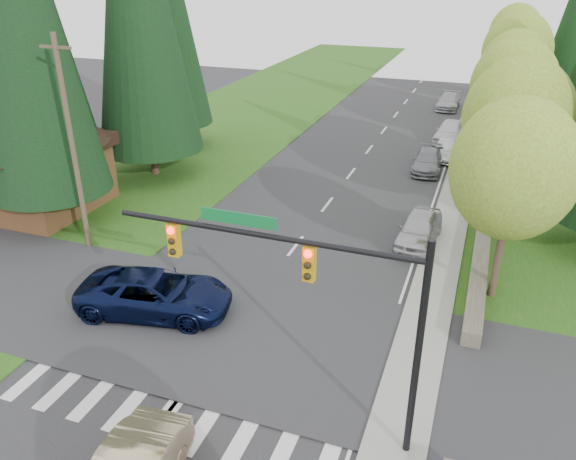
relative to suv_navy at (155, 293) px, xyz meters
The scene contains 23 objects.
grass_west 15.25m from the suv_navy, 129.47° to the left, with size 14.00×110.00×0.06m, color #195216.
cross_street 3.43m from the suv_navy, ahead, with size 120.00×8.00×0.10m, color #28282B.
sidewalk_east 17.16m from the suv_navy, 53.40° to the left, with size 1.80×80.00×0.13m, color gray.
curb_east 16.66m from the suv_navy, 55.75° to the left, with size 0.20×80.00×0.13m, color gray.
stone_wall_north 24.81m from the suv_navy, 61.29° to the left, with size 0.70×40.00×0.70m, color #4C4438.
traffic_signal 9.50m from the suv_navy, 25.96° to the right, with size 8.70×0.37×6.80m.
brown_building 13.69m from the suv_navy, 149.95° to the left, with size 8.40×8.40×5.40m.
utility_pole 8.42m from the suv_navy, 148.70° to the left, with size 1.60×0.24×10.00m.
decid_tree_0 14.58m from the suv_navy, 24.71° to the left, with size 4.80×4.80×8.37m.
decid_tree_1 18.62m from the suv_navy, 45.32° to the left, with size 5.20×5.20×8.80m.
decid_tree_2 23.89m from the suv_navy, 57.85° to the left, with size 5.00×5.00×8.82m.
decid_tree_3 29.93m from the suv_navy, 64.93° to the left, with size 5.00×5.00×8.55m.
decid_tree_4 36.42m from the suv_navy, 69.51° to the left, with size 5.40×5.40×9.18m.
decid_tree_5 42.87m from the suv_navy, 73.06° to the left, with size 4.80×4.80×8.30m.
decid_tree_6 49.63m from the suv_navy, 75.31° to the left, with size 5.20×5.20×8.86m.
conifer_w_a 15.03m from the suv_navy, 149.25° to the left, with size 6.12×6.12×19.80m.
conifer_w_b 18.34m from the suv_navy, 142.42° to the left, with size 5.44×5.44×17.80m.
suv_navy is the anchor object (origin of this frame).
parked_car_a 13.13m from the suv_navy, 47.22° to the left, with size 1.81×4.49×1.53m, color #AEADB2.
parked_car_b 22.08m from the suv_navy, 69.01° to the left, with size 1.82×4.47×1.30m, color slate.
parked_car_c 25.14m from the suv_navy, 69.22° to the left, with size 1.37×3.92×1.29m, color #9F9FA3.
parked_car_d 29.10m from the suv_navy, 72.68° to the left, with size 1.94×4.83×1.64m, color silver.
parked_car_e 39.44m from the suv_navy, 79.01° to the left, with size 1.90×4.68×1.36m, color #9C9CA1.
Camera 1 is at (8.04, -7.63, 12.72)m, focal length 35.00 mm.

